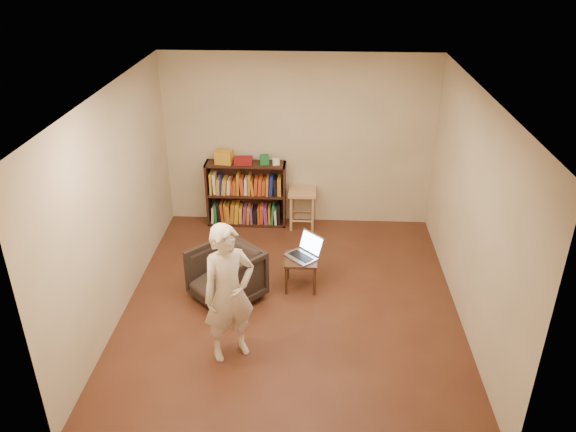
# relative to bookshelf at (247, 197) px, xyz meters

# --- Properties ---
(floor) EXTENTS (4.50, 4.50, 0.00)m
(floor) POSITION_rel_bookshelf_xyz_m (0.79, -2.09, -0.44)
(floor) COLOR #4A2217
(floor) RESTS_ON ground
(ceiling) EXTENTS (4.50, 4.50, 0.00)m
(ceiling) POSITION_rel_bookshelf_xyz_m (0.79, -2.09, 2.16)
(ceiling) COLOR silver
(ceiling) RESTS_ON wall_back
(wall_back) EXTENTS (4.00, 0.00, 4.00)m
(wall_back) POSITION_rel_bookshelf_xyz_m (0.79, 0.16, 0.86)
(wall_back) COLOR beige
(wall_back) RESTS_ON floor
(wall_left) EXTENTS (0.00, 4.50, 4.50)m
(wall_left) POSITION_rel_bookshelf_xyz_m (-1.21, -2.09, 0.86)
(wall_left) COLOR beige
(wall_left) RESTS_ON floor
(wall_right) EXTENTS (0.00, 4.50, 4.50)m
(wall_right) POSITION_rel_bookshelf_xyz_m (2.79, -2.09, 0.86)
(wall_right) COLOR beige
(wall_right) RESTS_ON floor
(bookshelf) EXTENTS (1.20, 0.30, 1.00)m
(bookshelf) POSITION_rel_bookshelf_xyz_m (0.00, 0.00, 0.00)
(bookshelf) COLOR black
(bookshelf) RESTS_ON floor
(box_yellow) EXTENTS (0.27, 0.21, 0.20)m
(box_yellow) POSITION_rel_bookshelf_xyz_m (-0.31, -0.03, 0.66)
(box_yellow) COLOR gold
(box_yellow) RESTS_ON bookshelf
(red_cloth) EXTENTS (0.28, 0.21, 0.09)m
(red_cloth) POSITION_rel_bookshelf_xyz_m (-0.02, -0.03, 0.60)
(red_cloth) COLOR maroon
(red_cloth) RESTS_ON bookshelf
(box_green) EXTENTS (0.15, 0.15, 0.13)m
(box_green) POSITION_rel_bookshelf_xyz_m (0.29, -0.02, 0.63)
(box_green) COLOR #1C6A30
(box_green) RESTS_ON bookshelf
(box_white) EXTENTS (0.11, 0.11, 0.08)m
(box_white) POSITION_rel_bookshelf_xyz_m (0.46, -0.03, 0.60)
(box_white) COLOR white
(box_white) RESTS_ON bookshelf
(stool) EXTENTS (0.41, 0.41, 0.60)m
(stool) POSITION_rel_bookshelf_xyz_m (0.86, -0.06, 0.04)
(stool) COLOR tan
(stool) RESTS_ON floor
(armchair) EXTENTS (1.05, 1.05, 0.68)m
(armchair) POSITION_rel_bookshelf_xyz_m (-0.01, -2.05, -0.10)
(armchair) COLOR black
(armchair) RESTS_ON floor
(side_table) EXTENTS (0.41, 0.41, 0.41)m
(side_table) POSITION_rel_bookshelf_xyz_m (0.89, -1.73, -0.09)
(side_table) COLOR #311A10
(side_table) RESTS_ON floor
(laptop) EXTENTS (0.52, 0.52, 0.27)m
(laptop) POSITION_rel_bookshelf_xyz_m (0.94, -1.66, 0.04)
(laptop) COLOR #A7A7AC
(laptop) RESTS_ON side_table
(person) EXTENTS (0.67, 0.61, 1.55)m
(person) POSITION_rel_bookshelf_xyz_m (0.19, -3.04, 0.33)
(person) COLOR beige
(person) RESTS_ON floor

